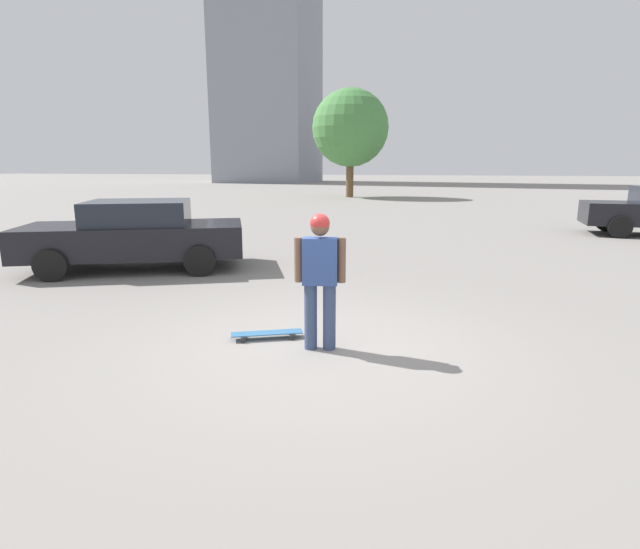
{
  "coord_description": "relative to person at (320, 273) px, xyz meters",
  "views": [
    {
      "loc": [
        5.46,
        1.26,
        2.13
      ],
      "look_at": [
        0.0,
        0.0,
        0.9
      ],
      "focal_mm": 28.0,
      "sensor_mm": 36.0,
      "label": 1
    }
  ],
  "objects": [
    {
      "name": "building_block_distant",
      "position": [
        -59.03,
        -20.25,
        20.14
      ],
      "size": [
        12.97,
        11.14,
        42.12
      ],
      "color": "gray",
      "rests_on": "ground_plane"
    },
    {
      "name": "car_parked_near",
      "position": [
        -3.72,
        -4.79,
        -0.19
      ],
      "size": [
        3.44,
        4.78,
        1.42
      ],
      "rotation": [
        0.0,
        0.0,
        -1.17
      ],
      "color": "black",
      "rests_on": "ground_plane"
    },
    {
      "name": "skateboard",
      "position": [
        -0.19,
        -0.73,
        -0.86
      ],
      "size": [
        0.51,
        0.89,
        0.08
      ],
      "rotation": [
        0.0,
        0.0,
        -1.17
      ],
      "color": "#336693",
      "rests_on": "ground_plane"
    },
    {
      "name": "person",
      "position": [
        0.0,
        0.0,
        0.0
      ],
      "size": [
        0.26,
        0.58,
        1.6
      ],
      "rotation": [
        0.0,
        0.0,
        1.73
      ],
      "color": "#38476B",
      "rests_on": "ground_plane"
    },
    {
      "name": "ground_plane",
      "position": [
        0.0,
        0.0,
        -0.93
      ],
      "size": [
        220.0,
        220.0,
        0.0
      ],
      "primitive_type": "plane",
      "color": "gray"
    },
    {
      "name": "tree_distant",
      "position": [
        -28.75,
        -4.52,
        3.65
      ],
      "size": [
        5.11,
        5.11,
        7.15
      ],
      "color": "brown",
      "rests_on": "ground_plane"
    }
  ]
}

